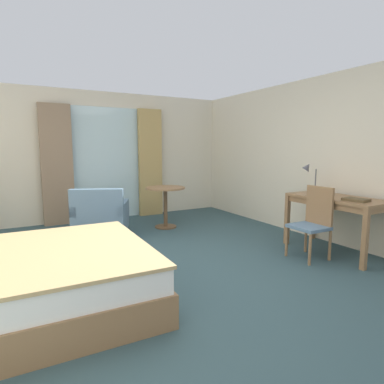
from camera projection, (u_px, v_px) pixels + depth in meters
name	position (u px, v px, depth m)	size (l,w,h in m)	color
ground	(174.00, 278.00, 3.72)	(5.92, 7.30, 0.10)	#334C51
wall_back	(99.00, 156.00, 6.47)	(5.52, 0.12, 2.52)	beige
wall_right	(336.00, 159.00, 4.85)	(0.12, 6.90, 2.52)	beige
balcony_glass_door	(106.00, 164.00, 6.48)	(1.39, 0.02, 2.22)	silver
curtain_panel_left	(57.00, 165.00, 5.95)	(0.55, 0.10, 2.22)	#897056
curtain_panel_right	(150.00, 163.00, 6.83)	(0.50, 0.10, 2.22)	tan
bed	(24.00, 281.00, 2.81)	(2.10, 1.81, 1.09)	olive
writing_desk	(337.00, 204.00, 4.40)	(0.64, 1.28, 0.77)	olive
desk_chair	(313.00, 219.00, 4.21)	(0.41, 0.44, 0.93)	slate
desk_lamp	(309.00, 172.00, 4.76)	(0.24, 0.22, 0.47)	#4C4C51
closed_book	(356.00, 200.00, 4.05)	(0.19, 0.28, 0.03)	brown
armchair_by_window	(101.00, 217.00, 5.18)	(1.04, 1.03, 0.82)	slate
round_cafe_table	(165.00, 198.00, 5.80)	(0.70, 0.70, 0.73)	olive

